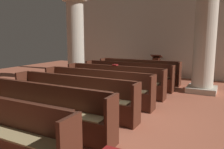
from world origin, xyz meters
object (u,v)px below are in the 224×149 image
object	(u,v)px
pew_row_4	(72,94)
hymn_book	(115,65)
pew_row_0	(138,70)
pillar_far_side	(75,36)
pew_row_2	(114,79)
pew_row_5	(39,106)
pew_row_3	(96,86)
pillar_aisle_side	(205,37)
pew_row_1	(128,74)
lectern	(156,68)

from	to	relation	value
pew_row_4	hymn_book	size ratio (longest dim) A/B	17.37
pew_row_0	pillar_far_side	size ratio (longest dim) A/B	0.94
pew_row_2	pew_row_5	world-z (taller)	same
pew_row_3	pew_row_4	distance (m)	1.11
pew_row_4	hymn_book	bearing A→B (deg)	91.14
pew_row_0	pew_row_4	xyz separation A→B (m)	(0.00, -4.46, 0.00)
pillar_aisle_side	pillar_far_side	size ratio (longest dim) A/B	1.00
pew_row_3	pew_row_5	bearing A→B (deg)	-90.00
pillar_aisle_side	pew_row_1	bearing A→B (deg)	-167.70
pew_row_4	pillar_far_side	size ratio (longest dim) A/B	0.94
pew_row_4	pillar_aisle_side	xyz separation A→B (m)	(2.55, 3.90, 1.39)
pew_row_4	lectern	size ratio (longest dim) A/B	3.16
pew_row_5	pew_row_1	bearing A→B (deg)	90.00
pillar_aisle_side	pew_row_2	bearing A→B (deg)	-146.79
pew_row_2	pew_row_1	bearing A→B (deg)	90.00
pew_row_3	lectern	bearing A→B (deg)	85.53
pew_row_3	pew_row_4	xyz separation A→B (m)	(0.00, -1.11, 0.00)
pew_row_3	pillar_aisle_side	xyz separation A→B (m)	(2.55, 2.78, 1.39)
pew_row_5	pew_row_0	bearing A→B (deg)	90.00
pillar_far_side	lectern	world-z (taller)	pillar_far_side
pew_row_1	pew_row_2	xyz separation A→B (m)	(0.00, -1.11, 0.00)
pew_row_0	pillar_aisle_side	world-z (taller)	pillar_aisle_side
pew_row_3	pillar_far_side	xyz separation A→B (m)	(-2.50, 2.45, 1.39)
pillar_far_side	lectern	size ratio (longest dim) A/B	3.35
pew_row_1	pew_row_2	size ratio (longest dim) A/B	1.00
lectern	hymn_book	world-z (taller)	lectern
pillar_aisle_side	hymn_book	size ratio (longest dim) A/B	18.46
pew_row_2	pillar_aisle_side	bearing A→B (deg)	33.21
pew_row_3	pew_row_1	bearing A→B (deg)	90.00
pew_row_2	pillar_far_side	size ratio (longest dim) A/B	0.94
pew_row_1	pew_row_5	xyz separation A→B (m)	(0.00, -4.46, 0.00)
lectern	hymn_book	size ratio (longest dim) A/B	5.50
pew_row_3	pew_row_0	bearing A→B (deg)	90.00
pew_row_2	lectern	distance (m)	3.55
pew_row_0	pew_row_1	distance (m)	1.11
pew_row_3	lectern	xyz separation A→B (m)	(0.36, 4.65, -0.05)
hymn_book	pew_row_0	bearing A→B (deg)	88.65
hymn_book	pew_row_4	bearing A→B (deg)	-88.86
pew_row_5	hymn_book	distance (m)	3.56
pew_row_0	hymn_book	world-z (taller)	hymn_book
pew_row_2	pew_row_4	distance (m)	2.23
hymn_book	pew_row_2	bearing A→B (deg)	-75.88
pew_row_3	pew_row_5	distance (m)	2.23
pew_row_0	pillar_aisle_side	bearing A→B (deg)	-12.32
pew_row_1	pillar_aisle_side	world-z (taller)	pillar_aisle_side
pillar_aisle_side	hymn_book	bearing A→B (deg)	-150.35
pew_row_0	pew_row_2	world-z (taller)	same
pew_row_5	pillar_aisle_side	world-z (taller)	pillar_aisle_side
pillar_far_side	pillar_aisle_side	bearing A→B (deg)	3.82
pew_row_1	pew_row_3	bearing A→B (deg)	-90.00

